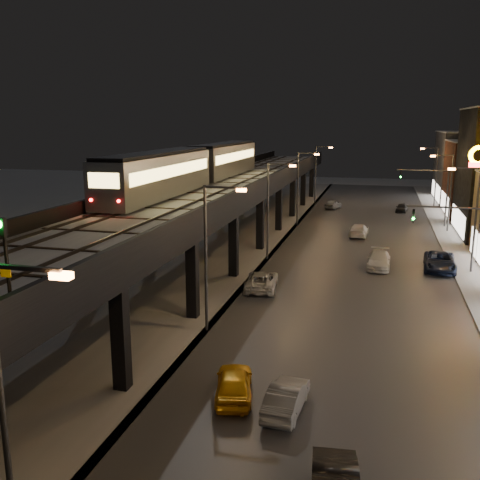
# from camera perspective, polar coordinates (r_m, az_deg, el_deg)

# --- Properties ---
(ground) EXTENTS (220.00, 220.00, 0.00)m
(ground) POSITION_cam_1_polar(r_m,az_deg,el_deg) (22.60, -12.91, -21.68)
(ground) COLOR silver
(road_surface) EXTENTS (17.00, 120.00, 0.06)m
(road_surface) POSITION_cam_1_polar(r_m,az_deg,el_deg) (52.93, 12.55, -1.56)
(road_surface) COLOR #46474D
(road_surface) RESTS_ON ground
(sidewalk_right) EXTENTS (4.00, 120.00, 0.14)m
(sidewalk_right) POSITION_cam_1_polar(r_m,az_deg,el_deg) (53.54, 23.30, -2.09)
(sidewalk_right) COLOR #9FA1A8
(sidewalk_right) RESTS_ON ground
(under_viaduct_pavement) EXTENTS (11.00, 120.00, 0.06)m
(under_viaduct_pavement) POSITION_cam_1_polar(r_m,az_deg,el_deg) (55.03, -1.62, -0.72)
(under_viaduct_pavement) COLOR #9FA1A8
(under_viaduct_pavement) RESTS_ON ground
(elevated_viaduct) EXTENTS (9.00, 100.00, 6.30)m
(elevated_viaduct) POSITION_cam_1_polar(r_m,az_deg,el_deg) (51.05, -2.66, 4.61)
(elevated_viaduct) COLOR black
(elevated_viaduct) RESTS_ON ground
(viaduct_trackbed) EXTENTS (8.40, 100.00, 0.32)m
(viaduct_trackbed) POSITION_cam_1_polar(r_m,az_deg,el_deg) (51.07, -2.64, 5.48)
(viaduct_trackbed) COLOR #B2B7C1
(viaduct_trackbed) RESTS_ON elevated_viaduct
(viaduct_parapet_streetside) EXTENTS (0.30, 100.00, 1.10)m
(viaduct_parapet_streetside) POSITION_cam_1_polar(r_m,az_deg,el_deg) (49.92, 2.17, 5.86)
(viaduct_parapet_streetside) COLOR black
(viaduct_parapet_streetside) RESTS_ON elevated_viaduct
(viaduct_parapet_far) EXTENTS (0.30, 100.00, 1.10)m
(viaduct_parapet_far) POSITION_cam_1_polar(r_m,az_deg,el_deg) (52.50, -7.18, 6.10)
(viaduct_parapet_far) COLOR black
(viaduct_parapet_far) RESTS_ON elevated_viaduct
(building_f) EXTENTS (12.20, 16.20, 11.16)m
(building_f) POSITION_cam_1_polar(r_m,az_deg,el_deg) (93.83, 24.03, 7.11)
(building_f) COLOR #38383B
(building_f) RESTS_ON ground
(streetlight_left_0) EXTENTS (2.57, 0.28, 9.00)m
(streetlight_left_0) POSITION_cam_1_polar(r_m,az_deg,el_deg) (16.61, -23.42, -14.84)
(streetlight_left_0) COLOR #38383A
(streetlight_left_0) RESTS_ON ground
(streetlight_left_1) EXTENTS (2.57, 0.28, 9.00)m
(streetlight_left_1) POSITION_cam_1_polar(r_m,az_deg,el_deg) (31.78, -3.22, -0.91)
(streetlight_left_1) COLOR #38383A
(streetlight_left_1) RESTS_ON ground
(streetlight_left_2) EXTENTS (2.57, 0.28, 9.00)m
(streetlight_left_2) POSITION_cam_1_polar(r_m,az_deg,el_deg) (48.91, 3.30, 3.81)
(streetlight_left_2) COLOR #38383A
(streetlight_left_2) RESTS_ON ground
(streetlight_right_2) EXTENTS (2.56, 0.28, 9.00)m
(streetlight_right_2) POSITION_cam_1_polar(r_m,az_deg,el_deg) (48.55, 23.58, 2.72)
(streetlight_right_2) COLOR #38383A
(streetlight_right_2) RESTS_ON ground
(streetlight_left_3) EXTENTS (2.57, 0.28, 9.00)m
(streetlight_left_3) POSITION_cam_1_polar(r_m,az_deg,el_deg) (66.50, 6.43, 6.04)
(streetlight_left_3) COLOR #38383A
(streetlight_left_3) RESTS_ON ground
(streetlight_right_3) EXTENTS (2.56, 0.28, 9.00)m
(streetlight_right_3) POSITION_cam_1_polar(r_m,az_deg,el_deg) (66.23, 21.33, 5.25)
(streetlight_right_3) COLOR #38383A
(streetlight_right_3) RESTS_ON ground
(streetlight_left_4) EXTENTS (2.57, 0.28, 9.00)m
(streetlight_left_4) POSITION_cam_1_polar(r_m,az_deg,el_deg) (84.26, 8.26, 7.33)
(streetlight_left_4) COLOR #38383A
(streetlight_left_4) RESTS_ON ground
(streetlight_right_4) EXTENTS (2.56, 0.28, 9.00)m
(streetlight_right_4) POSITION_cam_1_polar(r_m,az_deg,el_deg) (84.05, 20.03, 6.70)
(streetlight_right_4) COLOR #38383A
(streetlight_right_4) RESTS_ON ground
(traffic_light_rig_a) EXTENTS (6.10, 0.34, 7.00)m
(traffic_light_rig_a) POSITION_cam_1_polar(r_m,az_deg,el_deg) (39.79, 24.08, -0.35)
(traffic_light_rig_a) COLOR #38383A
(traffic_light_rig_a) RESTS_ON ground
(traffic_light_rig_b) EXTENTS (6.10, 0.34, 7.00)m
(traffic_light_rig_b) POSITION_cam_1_polar(r_m,az_deg,el_deg) (69.18, 20.29, 4.98)
(traffic_light_rig_b) COLOR #38383A
(traffic_light_rig_b) RESTS_ON ground
(subway_train) EXTENTS (3.03, 37.30, 3.62)m
(subway_train) POSITION_cam_1_polar(r_m,az_deg,el_deg) (53.49, -4.60, 7.96)
(subway_train) COLOR gray
(subway_train) RESTS_ON viaduct_trackbed
(rail_signal) EXTENTS (0.36, 0.43, 3.07)m
(rail_signal) POSITION_cam_1_polar(r_m,az_deg,el_deg) (18.21, -23.93, -0.58)
(rail_signal) COLOR black
(rail_signal) RESTS_ON viaduct_trackbed
(car_taxi) EXTENTS (2.58, 4.41, 1.41)m
(car_taxi) POSITION_cam_1_polar(r_m,az_deg,el_deg) (25.64, -0.65, -15.11)
(car_taxi) COLOR #F1AE14
(car_taxi) RESTS_ON ground
(car_near_white) EXTENTS (1.62, 4.03, 1.30)m
(car_near_white) POSITION_cam_1_polar(r_m,az_deg,el_deg) (24.65, 4.95, -16.51)
(car_near_white) COLOR gray
(car_near_white) RESTS_ON ground
(car_mid_silver) EXTENTS (2.86, 5.19, 1.38)m
(car_mid_silver) POSITION_cam_1_polar(r_m,az_deg,el_deg) (41.00, 2.34, -4.40)
(car_mid_silver) COLOR silver
(car_mid_silver) RESTS_ON ground
(car_mid_dark) EXTENTS (2.16, 4.82, 1.37)m
(car_mid_dark) POSITION_cam_1_polar(r_m,az_deg,el_deg) (61.34, 12.56, 0.98)
(car_mid_dark) COLOR white
(car_mid_dark) RESTS_ON ground
(car_far_white) EXTENTS (2.53, 4.19, 1.34)m
(car_far_white) POSITION_cam_1_polar(r_m,az_deg,el_deg) (80.51, 9.90, 3.76)
(car_far_white) COLOR #989BA1
(car_far_white) RESTS_ON ground
(car_onc_dark) EXTENTS (2.86, 5.69, 1.54)m
(car_onc_dark) POSITION_cam_1_polar(r_m,az_deg,el_deg) (49.15, 20.53, -2.25)
(car_onc_dark) COLOR #121B37
(car_onc_dark) RESTS_ON ground
(car_onc_white) EXTENTS (2.09, 4.83, 1.38)m
(car_onc_white) POSITION_cam_1_polar(r_m,az_deg,el_deg) (48.48, 14.58, -2.14)
(car_onc_white) COLOR silver
(car_onc_white) RESTS_ON ground
(car_onc_red) EXTENTS (1.88, 3.76, 1.23)m
(car_onc_red) POSITION_cam_1_polar(r_m,az_deg,el_deg) (79.70, 16.86, 3.29)
(car_onc_red) COLOR black
(car_onc_red) RESTS_ON ground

